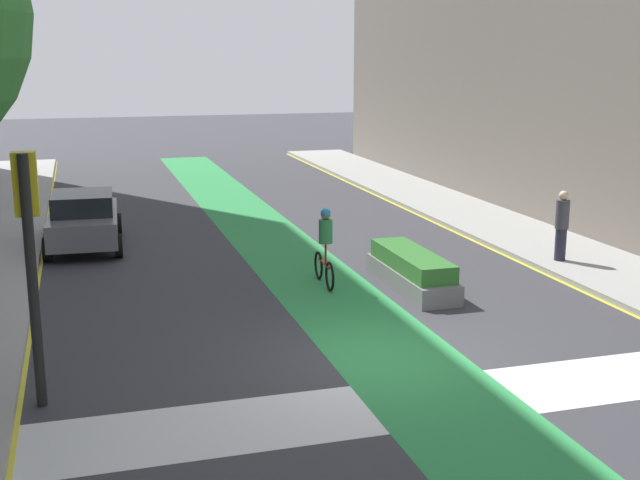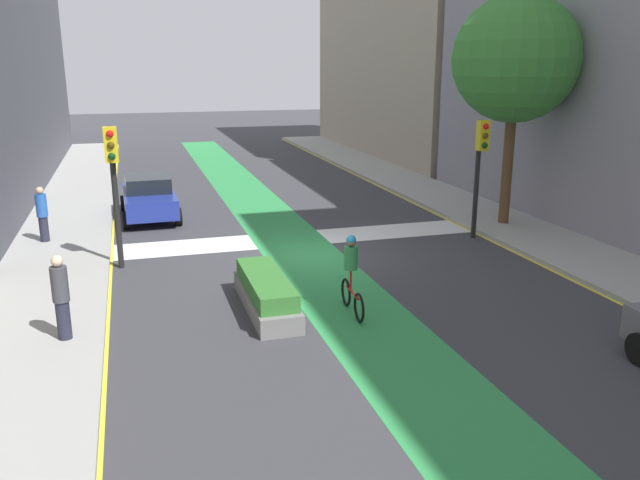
% 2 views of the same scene
% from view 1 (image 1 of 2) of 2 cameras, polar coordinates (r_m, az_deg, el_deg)
% --- Properties ---
extents(ground_plane, '(120.00, 120.00, 0.00)m').
position_cam_1_polar(ground_plane, '(14.76, 3.85, -8.18)').
color(ground_plane, '#38383D').
extents(bike_lane_paint, '(2.40, 60.00, 0.01)m').
position_cam_1_polar(bike_lane_paint, '(14.88, 5.17, -8.01)').
color(bike_lane_paint, '#2D8C47').
rests_on(bike_lane_paint, ground_plane).
extents(crosswalk_band, '(12.00, 1.80, 0.01)m').
position_cam_1_polar(crosswalk_band, '(13.05, 6.95, -11.15)').
color(crosswalk_band, silver).
rests_on(crosswalk_band, ground_plane).
extents(curb_stripe_left, '(0.16, 60.00, 0.01)m').
position_cam_1_polar(curb_stripe_left, '(13.99, -20.28, -10.18)').
color(curb_stripe_left, yellow).
rests_on(curb_stripe_left, ground_plane).
extents(traffic_signal_near_left, '(0.35, 0.52, 3.89)m').
position_cam_1_polar(traffic_signal_near_left, '(12.85, -19.65, 0.66)').
color(traffic_signal_near_left, black).
rests_on(traffic_signal_near_left, ground_plane).
extents(car_grey_left_far, '(2.18, 4.28, 1.57)m').
position_cam_1_polar(car_grey_left_far, '(23.66, -16.14, 1.40)').
color(car_grey_left_far, slate).
rests_on(car_grey_left_far, ground_plane).
extents(cyclist_in_lane, '(0.32, 1.73, 1.86)m').
position_cam_1_polar(cyclist_in_lane, '(18.89, 0.35, -0.37)').
color(cyclist_in_lane, black).
rests_on(cyclist_in_lane, ground_plane).
extents(pedestrian_sidewalk_right_a, '(0.34, 0.34, 1.80)m').
position_cam_1_polar(pedestrian_sidewalk_right_a, '(21.55, 16.51, 1.02)').
color(pedestrian_sidewalk_right_a, '#262638').
rests_on(pedestrian_sidewalk_right_a, sidewalk_right).
extents(median_planter, '(0.98, 3.48, 0.85)m').
position_cam_1_polar(median_planter, '(18.99, 6.41, -2.15)').
color(median_planter, slate).
rests_on(median_planter, ground_plane).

